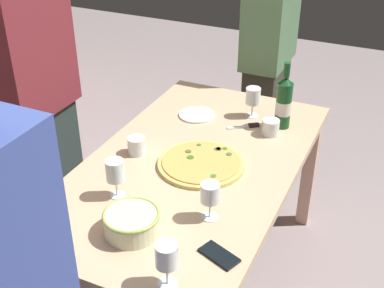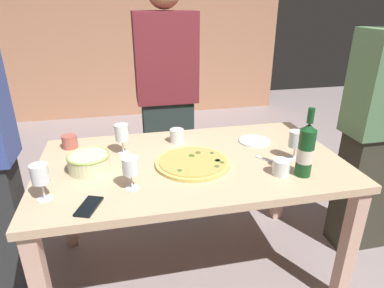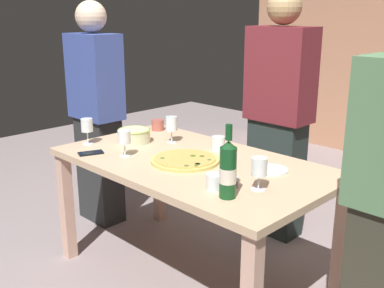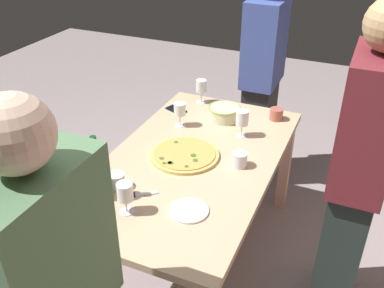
{
  "view_description": "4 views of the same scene",
  "coord_description": "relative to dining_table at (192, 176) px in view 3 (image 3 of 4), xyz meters",
  "views": [
    {
      "loc": [
        -1.76,
        -0.81,
        2.0
      ],
      "look_at": [
        0.0,
        0.0,
        0.85
      ],
      "focal_mm": 48.11,
      "sensor_mm": 36.0,
      "label": 1
    },
    {
      "loc": [
        -0.34,
        -1.57,
        1.54
      ],
      "look_at": [
        0.0,
        0.0,
        0.85
      ],
      "focal_mm": 31.3,
      "sensor_mm": 36.0,
      "label": 2
    },
    {
      "loc": [
        1.75,
        -1.76,
        1.56
      ],
      "look_at": [
        0.0,
        0.0,
        0.85
      ],
      "focal_mm": 43.03,
      "sensor_mm": 36.0,
      "label": 3
    },
    {
      "loc": [
        1.85,
        0.8,
        2.05
      ],
      "look_at": [
        0.0,
        0.0,
        0.85
      ],
      "focal_mm": 40.24,
      "sensor_mm": 36.0,
      "label": 4
    }
  ],
  "objects": [
    {
      "name": "cup_ceramic",
      "position": [
        -0.04,
        0.26,
        0.13
      ],
      "size": [
        0.08,
        0.08,
        0.08
      ],
      "primitive_type": "cylinder",
      "color": "white",
      "rests_on": "dining_table"
    },
    {
      "name": "wine_glass_far_left",
      "position": [
        -0.36,
        0.17,
        0.21
      ],
      "size": [
        0.08,
        0.08,
        0.17
      ],
      "color": "white",
      "rests_on": "dining_table"
    },
    {
      "name": "dining_table",
      "position": [
        0.0,
        0.0,
        0.0
      ],
      "size": [
        1.6,
        0.9,
        0.75
      ],
      "color": "tan",
      "rests_on": "ground"
    },
    {
      "name": "ground_plane",
      "position": [
        0.0,
        0.0,
        -0.66
      ],
      "size": [
        8.0,
        8.0,
        0.0
      ],
      "primitive_type": "plane",
      "color": "gray"
    },
    {
      "name": "wine_bottle",
      "position": [
        0.5,
        -0.27,
        0.23
      ],
      "size": [
        0.08,
        0.08,
        0.34
      ],
      "color": "#13451E",
      "rests_on": "dining_table"
    },
    {
      "name": "person_guest_left",
      "position": [
        -1.08,
        0.09,
        0.17
      ],
      "size": [
        0.4,
        0.24,
        1.64
      ],
      "rotation": [
        0.0,
        0.0,
        -0.08
      ],
      "color": "#2A2C2D",
      "rests_on": "ground"
    },
    {
      "name": "pizza",
      "position": [
        -0.01,
        -0.05,
        0.1
      ],
      "size": [
        0.39,
        0.39,
        0.03
      ],
      "color": "#D3BC61",
      "rests_on": "dining_table"
    },
    {
      "name": "cup_amber",
      "position": [
        0.39,
        -0.24,
        0.13
      ],
      "size": [
        0.09,
        0.09,
        0.08
      ],
      "primitive_type": "cylinder",
      "color": "white",
      "rests_on": "dining_table"
    },
    {
      "name": "wine_glass_by_bottle",
      "position": [
        0.54,
        -0.1,
        0.2
      ],
      "size": [
        0.08,
        0.08,
        0.16
      ],
      "color": "white",
      "rests_on": "dining_table"
    },
    {
      "name": "cup_spare",
      "position": [
        -0.65,
        0.31,
        0.13
      ],
      "size": [
        0.09,
        0.09,
        0.08
      ],
      "primitive_type": "cylinder",
      "color": "#AD584B",
      "rests_on": "dining_table"
    },
    {
      "name": "side_plate",
      "position": [
        0.42,
        0.17,
        0.1
      ],
      "size": [
        0.19,
        0.19,
        0.01
      ],
      "primitive_type": "cylinder",
      "color": "white",
      "rests_on": "dining_table"
    },
    {
      "name": "person_host",
      "position": [
        -0.01,
        0.85,
        0.21
      ],
      "size": [
        0.44,
        0.24,
        1.7
      ],
      "rotation": [
        0.0,
        0.0,
        -1.56
      ],
      "color": "#26312E",
      "rests_on": "ground"
    },
    {
      "name": "wine_glass_far_right",
      "position": [
        -0.7,
        -0.24,
        0.21
      ],
      "size": [
        0.07,
        0.07,
        0.17
      ],
      "color": "white",
      "rests_on": "dining_table"
    },
    {
      "name": "wine_glass_near_pizza",
      "position": [
        -0.33,
        -0.23,
        0.2
      ],
      "size": [
        0.07,
        0.07,
        0.15
      ],
      "color": "white",
      "rests_on": "dining_table"
    },
    {
      "name": "serving_bowl",
      "position": [
        -0.53,
        -0.0,
        0.14
      ],
      "size": [
        0.21,
        0.21,
        0.09
      ],
      "color": "beige",
      "rests_on": "dining_table"
    },
    {
      "name": "cell_phone",
      "position": [
        -0.51,
        -0.34,
        0.1
      ],
      "size": [
        0.12,
        0.16,
        0.01
      ],
      "primitive_type": "cube",
      "rotation": [
        0.0,
        0.0,
        5.92
      ],
      "color": "black",
      "rests_on": "dining_table"
    },
    {
      "name": "pizza_knife",
      "position": [
        0.41,
        -0.12,
        0.1
      ],
      "size": [
        0.11,
        0.15,
        0.02
      ],
      "color": "silver",
      "rests_on": "dining_table"
    }
  ]
}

